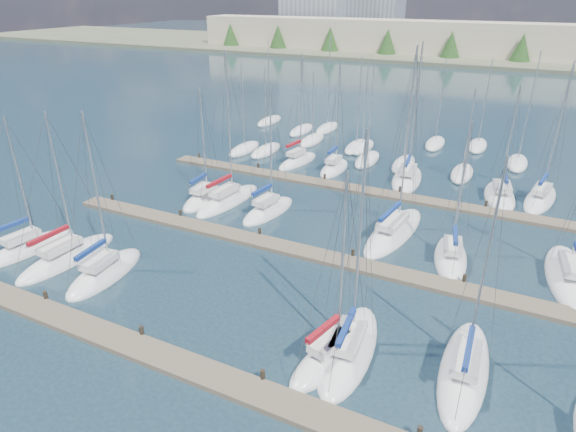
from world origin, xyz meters
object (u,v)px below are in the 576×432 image
at_px(sailboat_l, 451,257).
at_px(sailboat_j, 268,211).
at_px(sailboat_i, 228,200).
at_px(sailboat_e, 349,349).
at_px(sailboat_b, 67,257).
at_px(sailboat_f, 464,370).
at_px(sailboat_k, 394,231).
at_px(sailboat_c, 105,272).
at_px(sailboat_q, 500,196).
at_px(sailboat_d, 331,355).
at_px(sailboat_m, 569,277).
at_px(sailboat_o, 334,168).
at_px(sailboat_a, 29,248).
at_px(sailboat_p, 407,179).
at_px(sailboat_n, 298,161).
at_px(sailboat_h, 205,199).
at_px(sailboat_r, 540,199).

distance_m(sailboat_l, sailboat_j, 16.35).
xyz_separation_m(sailboat_i, sailboat_e, (17.43, -14.78, -0.01)).
bearing_deg(sailboat_b, sailboat_i, 73.05).
xyz_separation_m(sailboat_f, sailboat_k, (-7.55, 14.18, 0.00)).
xyz_separation_m(sailboat_c, sailboat_e, (18.30, 0.03, 0.00)).
relative_size(sailboat_c, sailboat_j, 1.03).
bearing_deg(sailboat_j, sailboat_q, 41.88).
bearing_deg(sailboat_d, sailboat_m, 65.58).
relative_size(sailboat_o, sailboat_a, 1.10).
distance_m(sailboat_i, sailboat_f, 27.13).
distance_m(sailboat_f, sailboat_j, 23.06).
xyz_separation_m(sailboat_f, sailboat_l, (-2.60, 11.85, 0.00)).
relative_size(sailboat_p, sailboat_a, 1.32).
xyz_separation_m(sailboat_b, sailboat_l, (25.89, 12.68, 0.01)).
distance_m(sailboat_o, sailboat_q, 17.36).
height_order(sailboat_p, sailboat_e, sailboat_p).
bearing_deg(sailboat_f, sailboat_i, 148.71).
bearing_deg(sailboat_l, sailboat_o, 125.97).
xyz_separation_m(sailboat_p, sailboat_c, (-14.81, -28.08, -0.00)).
height_order(sailboat_f, sailboat_c, sailboat_f).
bearing_deg(sailboat_n, sailboat_h, -94.55).
bearing_deg(sailboat_e, sailboat_p, 92.20).
height_order(sailboat_r, sailboat_j, sailboat_r).
bearing_deg(sailboat_o, sailboat_n, 174.31).
bearing_deg(sailboat_p, sailboat_d, -90.42).
xyz_separation_m(sailboat_e, sailboat_q, (5.76, 27.29, -0.01)).
bearing_deg(sailboat_b, sailboat_m, 24.14).
relative_size(sailboat_m, sailboat_l, 1.17).
bearing_deg(sailboat_f, sailboat_j, 143.86).
bearing_deg(sailboat_k, sailboat_h, -169.33).
xyz_separation_m(sailboat_c, sailboat_l, (21.73, 13.04, -0.00)).
distance_m(sailboat_m, sailboat_d, 19.10).
relative_size(sailboat_j, sailboat_a, 1.08).
bearing_deg(sailboat_c, sailboat_l, 25.08).
distance_m(sailboat_i, sailboat_p, 19.25).
xyz_separation_m(sailboat_m, sailboat_f, (-5.30, -12.77, 0.01)).
bearing_deg(sailboat_d, sailboat_i, 151.43).
relative_size(sailboat_e, sailboat_a, 1.20).
bearing_deg(sailboat_q, sailboat_e, -111.03).
relative_size(sailboat_f, sailboat_q, 1.09).
distance_m(sailboat_f, sailboat_q, 26.13).
distance_m(sailboat_m, sailboat_e, 17.95).
bearing_deg(sailboat_a, sailboat_m, 27.89).
height_order(sailboat_o, sailboat_p, sailboat_p).
bearing_deg(sailboat_n, sailboat_m, -18.10).
relative_size(sailboat_m, sailboat_e, 0.99).
xyz_separation_m(sailboat_r, sailboat_j, (-22.19, -13.94, -0.00)).
height_order(sailboat_e, sailboat_j, sailboat_e).
bearing_deg(sailboat_k, sailboat_d, -80.21).
distance_m(sailboat_p, sailboat_d, 29.10).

